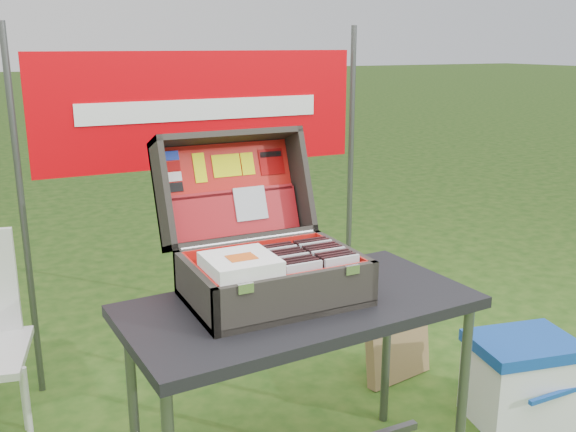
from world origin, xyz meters
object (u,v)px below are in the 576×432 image
table (299,399)px  suitcase (266,223)px  cardboard_box (398,341)px  cooler (521,379)px

table → suitcase: suitcase is taller
table → cardboard_box: (0.81, 0.52, -0.18)m
cardboard_box → suitcase: bearing=-164.9°
table → cooler: size_ratio=2.76×
table → cardboard_box: bearing=29.3°
suitcase → cardboard_box: (0.88, 0.41, -0.82)m
table → cooler: bearing=-4.3°
cooler → cardboard_box: cardboard_box is taller
suitcase → cooler: bearing=-6.4°
suitcase → table: bearing=-57.6°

